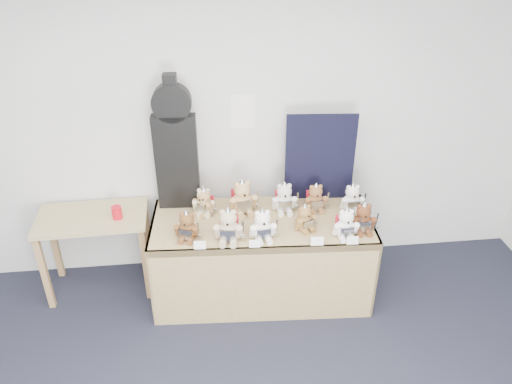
{
  "coord_description": "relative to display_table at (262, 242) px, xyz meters",
  "views": [
    {
      "loc": [
        0.02,
        -1.39,
        3.01
      ],
      "look_at": [
        0.39,
        1.88,
        1.08
      ],
      "focal_mm": 35.0,
      "sensor_mm": 36.0,
      "label": 1
    }
  ],
  "objects": [
    {
      "name": "red_cup",
      "position": [
        -1.17,
        0.24,
        0.21
      ],
      "size": [
        0.08,
        0.08,
        0.11
      ],
      "primitive_type": "cylinder",
      "color": "red",
      "rests_on": "side_table"
    },
    {
      "name": "teddy_back_left",
      "position": [
        -0.46,
        0.25,
        0.26
      ],
      "size": [
        0.21,
        0.18,
        0.26
      ],
      "rotation": [
        0.0,
        0.0,
        -0.11
      ],
      "color": "beige",
      "rests_on": "display_table"
    },
    {
      "name": "display_table",
      "position": [
        0.0,
        0.0,
        0.0
      ],
      "size": [
        1.85,
        0.86,
        0.75
      ],
      "rotation": [
        0.0,
        0.0,
        -0.06
      ],
      "color": "olive",
      "rests_on": "floor"
    },
    {
      "name": "teddy_front_centre",
      "position": [
        -0.02,
        -0.17,
        0.28
      ],
      "size": [
        0.23,
        0.19,
        0.29
      ],
      "rotation": [
        0.0,
        0.0,
        0.07
      ],
      "color": "white",
      "rests_on": "display_table"
    },
    {
      "name": "room_shell",
      "position": [
        -0.1,
        0.59,
        0.91
      ],
      "size": [
        6.0,
        6.0,
        6.0
      ],
      "color": "white",
      "rests_on": "floor"
    },
    {
      "name": "teddy_back_end",
      "position": [
        0.77,
        0.15,
        0.27
      ],
      "size": [
        0.22,
        0.17,
        0.27
      ],
      "rotation": [
        0.0,
        0.0,
        0.0
      ],
      "color": "white",
      "rests_on": "display_table"
    },
    {
      "name": "guitar_case",
      "position": [
        -0.66,
        0.39,
        0.72
      ],
      "size": [
        0.35,
        0.12,
        1.15
      ],
      "rotation": [
        0.0,
        0.0,
        -0.06
      ],
      "color": "black",
      "rests_on": "display_table"
    },
    {
      "name": "entry_card_b",
      "position": [
        -0.09,
        -0.28,
        0.19
      ],
      "size": [
        0.09,
        0.02,
        0.06
      ],
      "primitive_type": "cube",
      "rotation": [
        -0.24,
        0.0,
        -0.06
      ],
      "color": "white",
      "rests_on": "display_table"
    },
    {
      "name": "teddy_back_far_left",
      "position": [
        -0.46,
        0.25,
        0.26
      ],
      "size": [
        0.21,
        0.21,
        0.25
      ],
      "rotation": [
        0.0,
        0.0,
        -0.65
      ],
      "color": "#AD8550",
      "rests_on": "display_table"
    },
    {
      "name": "teddy_back_centre_right",
      "position": [
        0.21,
        0.21,
        0.28
      ],
      "size": [
        0.24,
        0.2,
        0.29
      ],
      "rotation": [
        0.0,
        0.0,
        -0.03
      ],
      "color": "silver",
      "rests_on": "display_table"
    },
    {
      "name": "entry_card_a",
      "position": [
        -0.5,
        -0.26,
        0.2
      ],
      "size": [
        0.09,
        0.02,
        0.06
      ],
      "primitive_type": "cube",
      "rotation": [
        -0.24,
        0.0,
        -0.06
      ],
      "color": "white",
      "rests_on": "display_table"
    },
    {
      "name": "teddy_front_far_left",
      "position": [
        -0.6,
        -0.11,
        0.27
      ],
      "size": [
        0.22,
        0.2,
        0.27
      ],
      "rotation": [
        0.0,
        0.0,
        -0.25
      ],
      "color": "brown",
      "rests_on": "display_table"
    },
    {
      "name": "teddy_front_right",
      "position": [
        0.32,
        -0.08,
        0.26
      ],
      "size": [
        0.2,
        0.19,
        0.24
      ],
      "rotation": [
        0.0,
        0.0,
        0.41
      ],
      "color": "olive",
      "rests_on": "display_table"
    },
    {
      "name": "entry_card_c",
      "position": [
        0.38,
        -0.31,
        0.2
      ],
      "size": [
        0.1,
        0.03,
        0.07
      ],
      "primitive_type": "cube",
      "rotation": [
        -0.24,
        0.0,
        -0.06
      ],
      "color": "white",
      "rests_on": "display_table"
    },
    {
      "name": "entry_card_d",
      "position": [
        0.65,
        -0.32,
        0.2
      ],
      "size": [
        0.09,
        0.02,
        0.06
      ],
      "primitive_type": "cube",
      "rotation": [
        -0.24,
        0.0,
        -0.06
      ],
      "color": "white",
      "rests_on": "display_table"
    },
    {
      "name": "teddy_front_left",
      "position": [
        -0.28,
        -0.16,
        0.28
      ],
      "size": [
        0.25,
        0.22,
        0.31
      ],
      "rotation": [
        0.0,
        0.0,
        -0.13
      ],
      "color": "#C4AF8A",
      "rests_on": "display_table"
    },
    {
      "name": "side_table",
      "position": [
        -1.4,
        0.31,
        0.03
      ],
      "size": [
        0.92,
        0.53,
        0.75
      ],
      "rotation": [
        0.0,
        0.0,
        0.03
      ],
      "color": "#A48A58",
      "rests_on": "floor"
    },
    {
      "name": "teddy_front_far_right",
      "position": [
        0.62,
        -0.21,
        0.27
      ],
      "size": [
        0.22,
        0.18,
        0.27
      ],
      "rotation": [
        0.0,
        0.0,
        -0.01
      ],
      "color": "white",
      "rests_on": "display_table"
    },
    {
      "name": "teddy_back_right",
      "position": [
        0.47,
        0.2,
        0.27
      ],
      "size": [
        0.22,
        0.18,
        0.27
      ],
      "rotation": [
        0.0,
        0.0,
        0.04
      ],
      "color": "brown",
      "rests_on": "display_table"
    },
    {
      "name": "teddy_front_end",
      "position": [
        0.77,
        -0.15,
        0.27
      ],
      "size": [
        0.22,
        0.18,
        0.28
      ],
      "rotation": [
        0.0,
        0.0,
        -0.03
      ],
      "color": "brown",
      "rests_on": "display_table"
    },
    {
      "name": "teddy_back_centre_left",
      "position": [
        -0.14,
        0.23,
        0.29
      ],
      "size": [
        0.27,
        0.24,
        0.33
      ],
      "rotation": [
        0.0,
        0.0,
        0.17
      ],
      "color": "tan",
      "rests_on": "display_table"
    },
    {
      "name": "navy_board",
      "position": [
        0.53,
        0.38,
        0.55
      ],
      "size": [
        0.58,
        0.07,
        0.78
      ],
      "primitive_type": "cube",
      "rotation": [
        0.0,
        0.0,
        -0.08
      ],
      "color": "black",
      "rests_on": "display_table"
    }
  ]
}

